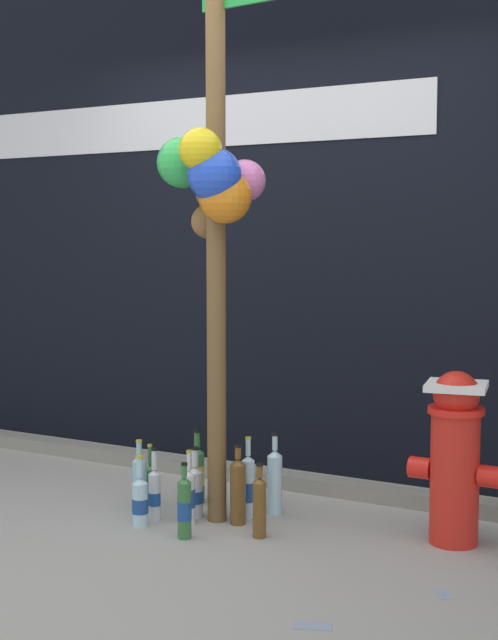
{
  "coord_description": "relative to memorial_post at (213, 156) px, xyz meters",
  "views": [
    {
      "loc": [
        2.27,
        -3.17,
        1.37
      ],
      "look_at": [
        0.32,
        0.44,
        0.99
      ],
      "focal_mm": 49.64,
      "sensor_mm": 36.0,
      "label": 1
    }
  ],
  "objects": [
    {
      "name": "bottle_7",
      "position": [
        0.11,
        0.14,
        -1.59
      ],
      "size": [
        0.06,
        0.06,
        0.4
      ],
      "color": "#B2DBEA",
      "rests_on": "ground_plane"
    },
    {
      "name": "bottle_3",
      "position": [
        -0.0,
        -0.26,
        -1.6
      ],
      "size": [
        0.07,
        0.07,
        0.35
      ],
      "color": "#337038",
      "rests_on": "ground_plane"
    },
    {
      "name": "litter_1",
      "position": [
        1.22,
        -0.33,
        -1.74
      ],
      "size": [
        0.1,
        0.11,
        0.01
      ],
      "primitive_type": "cube",
      "rotation": [
        0.0,
        0.0,
        2.21
      ],
      "color": "#8C99B2",
      "rests_on": "ground_plane"
    },
    {
      "name": "bottle_8",
      "position": [
        0.29,
        -0.09,
        -1.6
      ],
      "size": [
        0.06,
        0.06,
        0.35
      ],
      "color": "brown",
      "rests_on": "ground_plane"
    },
    {
      "name": "bottle_5",
      "position": [
        -0.42,
        0.06,
        -1.64
      ],
      "size": [
        0.06,
        0.06,
        0.32
      ],
      "color": "#337038",
      "rests_on": "ground_plane"
    },
    {
      "name": "fire_hydrant",
      "position": [
        1.1,
        0.26,
        -1.34
      ],
      "size": [
        0.41,
        0.3,
        0.78
      ],
      "color": "red",
      "rests_on": "ground_plane"
    },
    {
      "name": "bottle_2",
      "position": [
        -0.13,
        0.03,
        -1.62
      ],
      "size": [
        0.08,
        0.08,
        0.35
      ],
      "color": "silver",
      "rests_on": "ground_plane"
    },
    {
      "name": "bottle_9",
      "position": [
        0.11,
        0.03,
        -1.58
      ],
      "size": [
        0.07,
        0.07,
        0.39
      ],
      "color": "brown",
      "rests_on": "ground_plane"
    },
    {
      "name": "bottle_1",
      "position": [
        -0.24,
        0.23,
        -1.6
      ],
      "size": [
        0.08,
        0.08,
        0.38
      ],
      "color": "#337038",
      "rests_on": "ground_plane"
    },
    {
      "name": "building_wall",
      "position": [
        -0.15,
        1.16,
        0.24
      ],
      "size": [
        10.0,
        0.21,
        3.98
      ],
      "color": "black",
      "rests_on": "ground_plane"
    },
    {
      "name": "curb_strip",
      "position": [
        -0.15,
        0.7,
        -1.71
      ],
      "size": [
        8.0,
        0.12,
        0.08
      ],
      "primitive_type": "cube",
      "color": "gray",
      "rests_on": "ground_plane"
    },
    {
      "name": "litter_2",
      "position": [
        0.89,
        -0.83,
        -1.74
      ],
      "size": [
        0.15,
        0.11,
        0.01
      ],
      "primitive_type": "cube",
      "rotation": [
        0.0,
        0.0,
        0.37
      ],
      "color": "#8C99B2",
      "rests_on": "ground_plane"
    },
    {
      "name": "bottle_11",
      "position": [
        -0.28,
        -0.1,
        -1.62
      ],
      "size": [
        0.06,
        0.06,
        0.35
      ],
      "color": "silver",
      "rests_on": "ground_plane"
    },
    {
      "name": "bottle_0",
      "position": [
        0.2,
        0.26,
        -1.58
      ],
      "size": [
        0.07,
        0.07,
        0.41
      ],
      "color": "#B2DBEA",
      "rests_on": "ground_plane"
    },
    {
      "name": "bottle_4",
      "position": [
        -0.41,
        -0.04,
        -1.6
      ],
      "size": [
        0.07,
        0.07,
        0.37
      ],
      "color": "#93CCE0",
      "rests_on": "ground_plane"
    },
    {
      "name": "memorial_post",
      "position": [
        0.0,
        0.0,
        0.0
      ],
      "size": [
        0.6,
        0.46,
        3.01
      ],
      "color": "brown",
      "rests_on": "ground_plane"
    },
    {
      "name": "ground_plane",
      "position": [
        -0.15,
        -0.41,
        -1.75
      ],
      "size": [
        14.0,
        14.0,
        0.0
      ],
      "primitive_type": "plane",
      "color": "#9E9B93"
    },
    {
      "name": "bottle_6",
      "position": [
        -0.09,
        -0.08,
        -1.61
      ],
      "size": [
        0.06,
        0.06,
        0.36
      ],
      "color": "silver",
      "rests_on": "ground_plane"
    },
    {
      "name": "bottle_10",
      "position": [
        -0.28,
        -0.21,
        -1.62
      ],
      "size": [
        0.08,
        0.08,
        0.34
      ],
      "color": "#B2DBEA",
      "rests_on": "ground_plane"
    }
  ]
}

